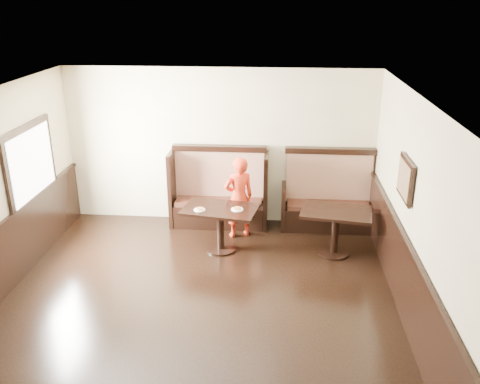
# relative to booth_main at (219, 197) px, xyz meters

# --- Properties ---
(ground) EXTENTS (7.00, 7.00, 0.00)m
(ground) POSITION_rel_booth_main_xyz_m (0.00, -3.30, -0.53)
(ground) COLOR black
(ground) RESTS_ON ground
(room_shell) EXTENTS (7.00, 7.00, 7.00)m
(room_shell) POSITION_rel_booth_main_xyz_m (-0.30, -3.01, 0.14)
(room_shell) COLOR beige
(room_shell) RESTS_ON ground
(booth_main) EXTENTS (1.75, 0.72, 1.45)m
(booth_main) POSITION_rel_booth_main_xyz_m (0.00, 0.00, 0.00)
(booth_main) COLOR black
(booth_main) RESTS_ON ground
(booth_neighbor) EXTENTS (1.65, 0.72, 1.45)m
(booth_neighbor) POSITION_rel_booth_main_xyz_m (1.95, -0.00, -0.05)
(booth_neighbor) COLOR black
(booth_neighbor) RESTS_ON ground
(table_main) EXTENTS (1.28, 0.93, 0.75)m
(table_main) POSITION_rel_booth_main_xyz_m (0.14, -1.03, 0.05)
(table_main) COLOR black
(table_main) RESTS_ON ground
(table_neighbor) EXTENTS (1.19, 0.88, 0.76)m
(table_neighbor) POSITION_rel_booth_main_xyz_m (1.99, -1.02, 0.04)
(table_neighbor) COLOR black
(table_neighbor) RESTS_ON ground
(child) EXTENTS (0.62, 0.53, 1.43)m
(child) POSITION_rel_booth_main_xyz_m (0.40, -0.48, 0.19)
(child) COLOR red
(child) RESTS_ON ground
(pizza_plate_left) EXTENTS (0.18, 0.18, 0.03)m
(pizza_plate_left) POSITION_rel_booth_main_xyz_m (-0.18, -1.13, 0.23)
(pizza_plate_left) COLOR white
(pizza_plate_left) RESTS_ON table_main
(pizza_plate_right) EXTENTS (0.20, 0.20, 0.04)m
(pizza_plate_right) POSITION_rel_booth_main_xyz_m (0.42, -1.07, 0.23)
(pizza_plate_right) COLOR white
(pizza_plate_right) RESTS_ON table_main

